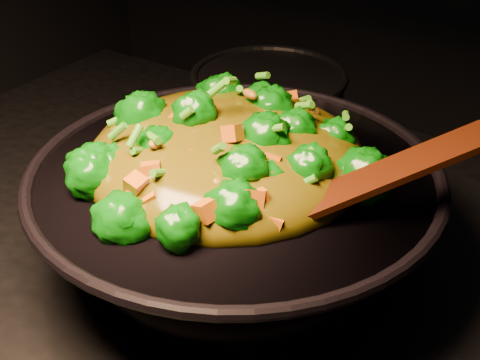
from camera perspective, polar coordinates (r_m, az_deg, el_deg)
The scene contains 4 objects.
wok at distance 0.77m, azimuth -0.41°, elevation -3.35°, with size 0.44×0.44×0.12m, color black, non-canonical shape.
stir_fry at distance 0.72m, azimuth -1.27°, elevation 5.17°, with size 0.31×0.31×0.11m, color #095D06, non-canonical shape.
spatula at distance 0.66m, azimuth 12.30°, elevation 0.48°, with size 0.27×0.04×0.01m, color #3B1107.
back_pot at distance 1.01m, azimuth 2.42°, elevation 5.89°, with size 0.22×0.22×0.13m, color black.
Camera 1 is at (0.36, -0.51, 1.40)m, focal length 50.00 mm.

